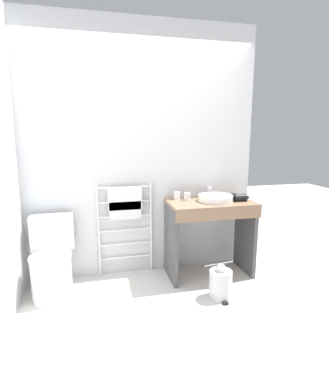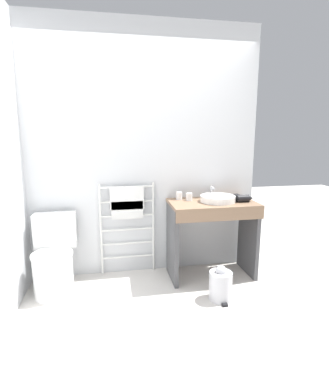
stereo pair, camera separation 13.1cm
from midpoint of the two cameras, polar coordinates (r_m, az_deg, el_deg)
The scene contains 11 objects.
ground_plane at distance 2.52m, azimuth 0.81°, elevation -26.65°, with size 12.00×12.00×0.00m, color silver.
wall_back at distance 3.28m, azimuth -3.56°, elevation 7.61°, with size 2.60×0.12×2.69m, color silver.
toilet at distance 3.17m, azimuth -19.18°, elevation -12.17°, with size 0.41×0.54×0.76m.
towel_radiator at distance 3.25m, azimuth -5.97°, elevation -3.46°, with size 0.60×0.06×1.02m.
vanity_counter at distance 3.27m, azimuth 10.18°, elevation -6.52°, with size 0.90×0.53×0.83m.
sink_basin at distance 3.21m, azimuth 11.26°, elevation -1.21°, with size 0.37×0.37×0.07m.
faucet at distance 3.38m, azimuth 10.07°, elevation 0.30°, with size 0.02×0.10×0.13m.
cup_near_wall at distance 3.26m, azimuth 3.94°, elevation -0.71°, with size 0.07×0.07×0.09m.
cup_near_edge at distance 3.22m, azimuth 5.90°, elevation -0.91°, with size 0.07×0.07×0.08m.
hair_dryer at distance 3.28m, azimuth 15.86°, elevation -1.14°, with size 0.18×0.17×0.08m.
trash_bin at distance 3.00m, azimuth 11.90°, elevation -16.91°, with size 0.22×0.25×0.34m.
Camera 2 is at (-0.33, -1.97, 1.54)m, focal length 28.00 mm.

